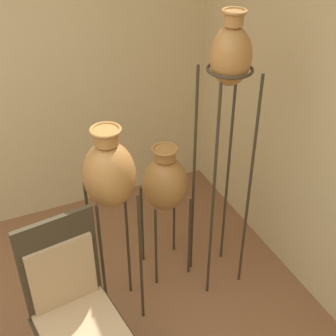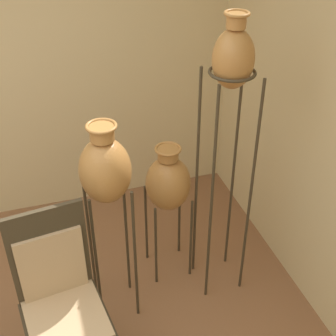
{
  "view_description": "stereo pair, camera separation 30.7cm",
  "coord_description": "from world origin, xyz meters",
  "px_view_note": "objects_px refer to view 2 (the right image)",
  "views": [
    {
      "loc": [
        0.2,
        -1.43,
        2.78
      ],
      "look_at": [
        1.25,
        0.9,
        1.07
      ],
      "focal_mm": 50.0,
      "sensor_mm": 36.0,
      "label": 1
    },
    {
      "loc": [
        0.48,
        -1.54,
        2.78
      ],
      "look_at": [
        1.25,
        0.9,
        1.07
      ],
      "focal_mm": 50.0,
      "sensor_mm": 36.0,
      "label": 2
    }
  ],
  "objects_px": {
    "vase_stand_medium": "(105,172)",
    "chair": "(60,294)",
    "vase_stand_tall": "(232,73)",
    "vase_stand_short": "(168,183)"
  },
  "relations": [
    {
      "from": "vase_stand_medium",
      "to": "chair",
      "type": "distance_m",
      "value": 0.76
    },
    {
      "from": "chair",
      "to": "vase_stand_medium",
      "type": "bearing_deg",
      "value": 37.37
    },
    {
      "from": "vase_stand_tall",
      "to": "vase_stand_short",
      "type": "relative_size",
      "value": 1.85
    },
    {
      "from": "vase_stand_medium",
      "to": "chair",
      "type": "relative_size",
      "value": 1.28
    },
    {
      "from": "vase_stand_tall",
      "to": "chair",
      "type": "height_order",
      "value": "vase_stand_tall"
    },
    {
      "from": "vase_stand_tall",
      "to": "chair",
      "type": "relative_size",
      "value": 1.75
    },
    {
      "from": "vase_stand_tall",
      "to": "vase_stand_medium",
      "type": "distance_m",
      "value": 0.96
    },
    {
      "from": "vase_stand_medium",
      "to": "vase_stand_short",
      "type": "bearing_deg",
      "value": 28.63
    },
    {
      "from": "vase_stand_short",
      "to": "chair",
      "type": "height_order",
      "value": "chair"
    },
    {
      "from": "vase_stand_tall",
      "to": "vase_stand_medium",
      "type": "xyz_separation_m",
      "value": [
        -0.8,
        -0.03,
        -0.53
      ]
    }
  ]
}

